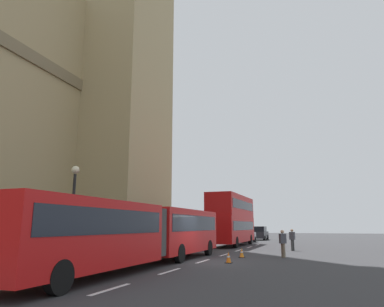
# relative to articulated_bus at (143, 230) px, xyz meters

# --- Properties ---
(ground_plane) EXTENTS (160.00, 160.00, 0.00)m
(ground_plane) POSITION_rel_articulated_bus_xyz_m (3.21, -1.99, -1.75)
(ground_plane) COLOR #333335
(lane_centre_marking) EXTENTS (34.40, 0.16, 0.01)m
(lane_centre_marking) POSITION_rel_articulated_bus_xyz_m (5.74, -1.99, -1.74)
(lane_centre_marking) COLOR silver
(lane_centre_marking) RESTS_ON ground_plane
(articulated_bus) EXTENTS (17.54, 2.54, 2.90)m
(articulated_bus) POSITION_rel_articulated_bus_xyz_m (0.00, 0.00, 0.00)
(articulated_bus) COLOR red
(articulated_bus) RESTS_ON ground_plane
(double_decker_bus) EXTENTS (10.64, 2.54, 4.90)m
(double_decker_bus) POSITION_rel_articulated_bus_xyz_m (18.87, 0.00, 0.96)
(double_decker_bus) COLOR #B20F0F
(double_decker_bus) RESTS_ON ground_plane
(sedan_lead) EXTENTS (4.40, 1.86, 1.85)m
(sedan_lead) POSITION_rel_articulated_bus_xyz_m (26.91, 0.28, -0.83)
(sedan_lead) COLOR #B7B7BC
(sedan_lead) RESTS_ON ground_plane
(sedan_trailing) EXTENTS (4.40, 1.86, 1.85)m
(sedan_trailing) POSITION_rel_articulated_bus_xyz_m (33.87, -0.31, -0.83)
(sedan_trailing) COLOR black
(sedan_trailing) RESTS_ON ground_plane
(traffic_cone_west) EXTENTS (0.36, 0.36, 0.58)m
(traffic_cone_west) POSITION_rel_articulated_bus_xyz_m (3.03, -3.57, -1.46)
(traffic_cone_west) COLOR black
(traffic_cone_west) RESTS_ON ground_plane
(traffic_cone_middle) EXTENTS (0.36, 0.36, 0.58)m
(traffic_cone_middle) POSITION_rel_articulated_bus_xyz_m (6.45, -3.56, -1.46)
(traffic_cone_middle) COLOR black
(traffic_cone_middle) RESTS_ON ground_plane
(street_lamp) EXTENTS (0.44, 0.44, 5.27)m
(street_lamp) POSITION_rel_articulated_bus_xyz_m (0.21, 4.51, 1.31)
(street_lamp) COLOR black
(street_lamp) RESTS_ON ground_plane
(pedestrian_near_cones) EXTENTS (0.43, 0.46, 1.69)m
(pedestrian_near_cones) POSITION_rel_articulated_bus_xyz_m (7.28, -6.02, -0.83)
(pedestrian_near_cones) COLOR #726651
(pedestrian_near_cones) RESTS_ON ground_plane
(pedestrian_by_kerb) EXTENTS (0.39, 0.46, 1.69)m
(pedestrian_by_kerb) POSITION_rel_articulated_bus_xyz_m (13.72, -6.13, -0.83)
(pedestrian_by_kerb) COLOR #333333
(pedestrian_by_kerb) RESTS_ON ground_plane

